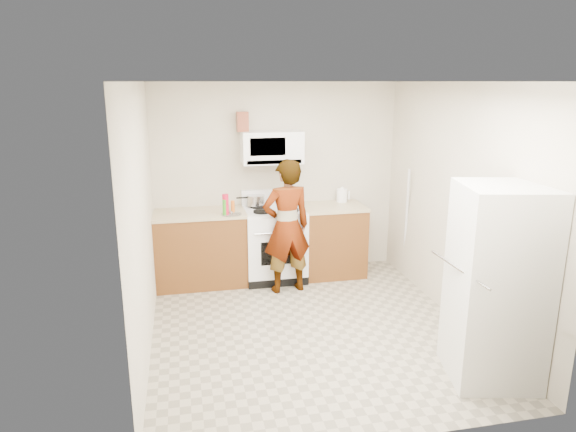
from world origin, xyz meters
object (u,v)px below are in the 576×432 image
object	(u,v)px
microwave	(272,147)
person	(287,227)
fridge	(497,285)
gas_range	(274,242)
saucepan	(256,200)
kettle	(342,195)

from	to	relation	value
microwave	person	bearing A→B (deg)	-82.48
person	fridge	world-z (taller)	fridge
gas_range	microwave	xyz separation A→B (m)	(0.00, 0.13, 1.21)
person	saucepan	distance (m)	0.70
saucepan	kettle	bearing A→B (deg)	1.33
microwave	saucepan	bearing A→B (deg)	168.77
kettle	person	bearing A→B (deg)	-125.31
gas_range	fridge	world-z (taller)	fridge
fridge	saucepan	xyz separation A→B (m)	(-1.63, 2.83, 0.17)
gas_range	kettle	world-z (taller)	gas_range
microwave	person	world-z (taller)	microwave
gas_range	fridge	bearing A→B (deg)	-61.84
microwave	person	xyz separation A→B (m)	(0.08, -0.57, -0.88)
microwave	kettle	bearing A→B (deg)	4.07
gas_range	microwave	distance (m)	1.22
fridge	kettle	distance (m)	2.89
microwave	fridge	world-z (taller)	microwave
microwave	kettle	distance (m)	1.18
gas_range	kettle	size ratio (longest dim) A/B	6.58
fridge	kettle	bearing A→B (deg)	111.49
person	fridge	bearing A→B (deg)	112.32
gas_range	person	xyz separation A→B (m)	(0.08, -0.44, 0.33)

